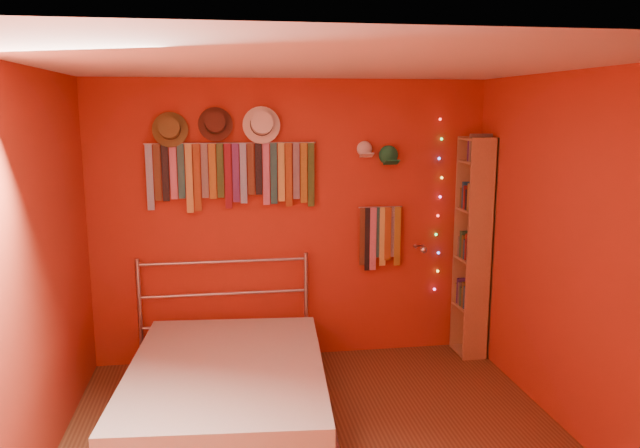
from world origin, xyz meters
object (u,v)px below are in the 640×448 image
tie_rack (232,172)px  bed (227,389)px  reading_lamp (422,249)px  bookshelf (477,246)px

tie_rack → bed: (-0.10, -1.06, -1.48)m
reading_lamp → bookshelf: 0.51m
reading_lamp → bed: 2.13m
tie_rack → bed: tie_rack is taller
tie_rack → bed: 1.83m
bed → tie_rack: bearing=89.4°
tie_rack → reading_lamp: 1.81m
reading_lamp → bookshelf: bookshelf is taller
tie_rack → bookshelf: size_ratio=0.72×
bookshelf → bed: size_ratio=0.96×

